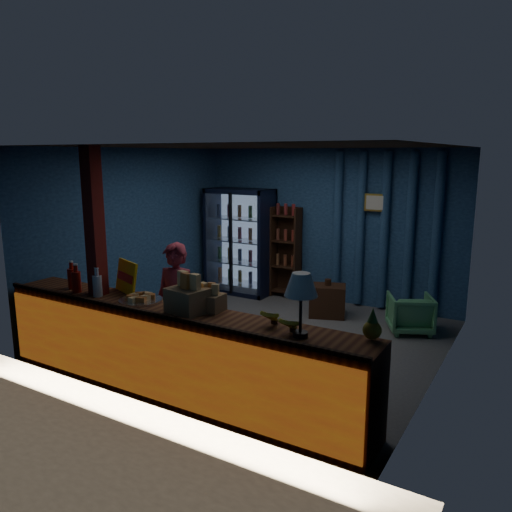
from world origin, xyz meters
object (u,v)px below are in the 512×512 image
at_px(shopkeeper, 177,307).
at_px(pastry_tray, 141,299).
at_px(green_chair, 410,313).
at_px(table_lamp, 301,287).

relative_size(shopkeeper, pastry_tray, 3.23).
distance_m(green_chair, pastry_tray, 3.88).
xyz_separation_m(green_chair, table_lamp, (-0.18, -3.25, 1.12)).
height_order(shopkeeper, pastry_tray, shopkeeper).
distance_m(shopkeeper, green_chair, 3.39).
bearing_deg(green_chair, table_lamp, 60.53).
xyz_separation_m(green_chair, pastry_tray, (-2.12, -3.17, 0.70)).
xyz_separation_m(shopkeeper, table_lamp, (1.88, -0.60, 0.64)).
xyz_separation_m(pastry_tray, table_lamp, (1.93, -0.07, 0.42)).
height_order(green_chair, table_lamp, table_lamp).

